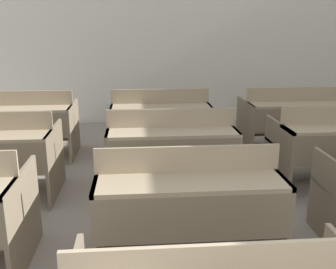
{
  "coord_description": "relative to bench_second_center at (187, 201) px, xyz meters",
  "views": [
    {
      "loc": [
        -0.34,
        0.28,
        1.59
      ],
      "look_at": [
        -0.08,
        3.41,
        0.71
      ],
      "focal_mm": 42.0,
      "sensor_mm": 36.0,
      "label": 1
    }
  ],
  "objects": [
    {
      "name": "wall_back",
      "position": [
        0.01,
        4.16,
        1.09
      ],
      "size": [
        7.3,
        0.06,
        3.07
      ],
      "color": "beige",
      "rests_on": "ground_plane"
    },
    {
      "name": "bench_third_center",
      "position": [
        -0.0,
        1.19,
        0.0
      ],
      "size": [
        1.21,
        0.76,
        0.84
      ],
      "color": "#807059",
      "rests_on": "ground_plane"
    },
    {
      "name": "bench_second_center",
      "position": [
        0.0,
        0.0,
        0.0
      ],
      "size": [
        1.21,
        0.76,
        0.84
      ],
      "color": "#7A6B54",
      "rests_on": "ground_plane"
    },
    {
      "name": "bench_back_center",
      "position": [
        -0.03,
        2.38,
        0.0
      ],
      "size": [
        1.21,
        0.76,
        0.84
      ],
      "color": "#796A53",
      "rests_on": "ground_plane"
    },
    {
      "name": "bench_back_right",
      "position": [
        1.67,
        2.39,
        0.0
      ],
      "size": [
        1.21,
        0.76,
        0.84
      ],
      "color": "#796A53",
      "rests_on": "ground_plane"
    },
    {
      "name": "bench_back_left",
      "position": [
        -1.7,
        2.38,
        0.0
      ],
      "size": [
        1.21,
        0.76,
        0.84
      ],
      "color": "#7C6D56",
      "rests_on": "ground_plane"
    }
  ]
}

